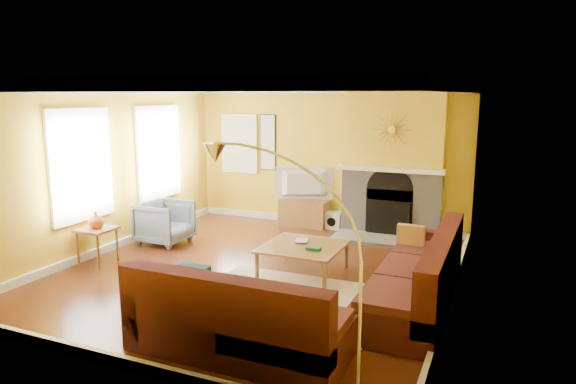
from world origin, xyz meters
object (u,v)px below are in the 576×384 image
at_px(sectional_sofa, 322,270).
at_px(coffee_table, 303,259).
at_px(media_console, 304,213).
at_px(side_table, 98,245).
at_px(arc_lamp, 291,279).
at_px(armchair, 165,222).

relative_size(sectional_sofa, coffee_table, 3.41).
bearing_deg(coffee_table, media_console, 111.34).
relative_size(side_table, arc_lamp, 0.26).
distance_m(side_table, arc_lamp, 4.73).
relative_size(sectional_sofa, arc_lamp, 1.75).
height_order(media_console, arc_lamp, arc_lamp).
height_order(armchair, side_table, armchair).
bearing_deg(armchair, side_table, 167.62).
height_order(sectional_sofa, arc_lamp, arc_lamp).
relative_size(sectional_sofa, armchair, 4.63).
bearing_deg(side_table, coffee_table, 14.44).
relative_size(media_console, arc_lamp, 0.44).
bearing_deg(media_console, sectional_sofa, -65.16).
xyz_separation_m(side_table, arc_lamp, (4.14, -2.14, 0.80)).
height_order(sectional_sofa, side_table, sectional_sofa).
xyz_separation_m(sectional_sofa, coffee_table, (-0.63, 0.95, -0.23)).
distance_m(coffee_table, arc_lamp, 3.24).
xyz_separation_m(sectional_sofa, arc_lamp, (0.43, -1.99, 0.63)).
height_order(sectional_sofa, armchair, sectional_sofa).
xyz_separation_m(coffee_table, side_table, (-3.08, -0.79, 0.06)).
bearing_deg(sectional_sofa, coffee_table, 123.38).
height_order(coffee_table, armchair, armchair).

